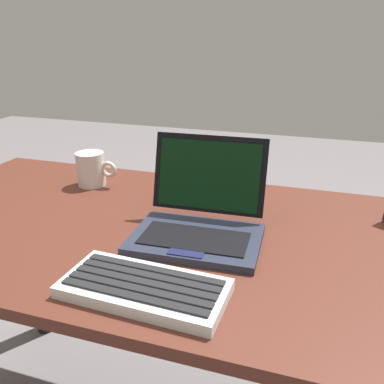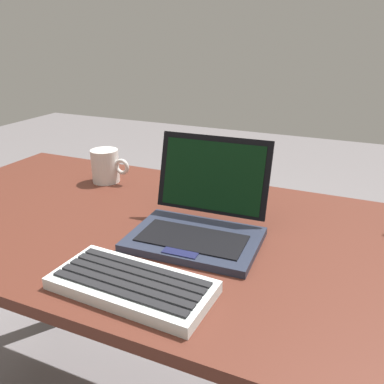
{
  "view_description": "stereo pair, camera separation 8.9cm",
  "coord_description": "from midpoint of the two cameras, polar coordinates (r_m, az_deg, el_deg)",
  "views": [
    {
      "loc": [
        0.31,
        -0.81,
        1.16
      ],
      "look_at": [
        0.06,
        -0.02,
        0.83
      ],
      "focal_mm": 37.79,
      "sensor_mm": 36.0,
      "label": 1
    },
    {
      "loc": [
        0.39,
        -0.77,
        1.16
      ],
      "look_at": [
        0.06,
        -0.02,
        0.83
      ],
      "focal_mm": 37.79,
      "sensor_mm": 36.0,
      "label": 2
    }
  ],
  "objects": [
    {
      "name": "desk",
      "position": [
        1.03,
        -0.05,
        -11.42
      ],
      "size": [
        1.5,
        0.73,
        0.72
      ],
      "color": "#4E2319",
      "rests_on": "ground"
    },
    {
      "name": "laptop_front",
      "position": [
        0.91,
        3.91,
        -3.9
      ],
      "size": [
        0.29,
        0.26,
        0.21
      ],
      "color": "#232839",
      "rests_on": "desk"
    },
    {
      "name": "coffee_mug",
      "position": [
        1.26,
        -10.12,
        3.62
      ],
      "size": [
        0.13,
        0.08,
        0.1
      ],
      "color": "silver",
      "rests_on": "desk"
    },
    {
      "name": "external_keyboard",
      "position": [
        0.75,
        -5.05,
        -12.98
      ],
      "size": [
        0.3,
        0.15,
        0.03
      ],
      "color": "silver",
      "rests_on": "desk"
    }
  ]
}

